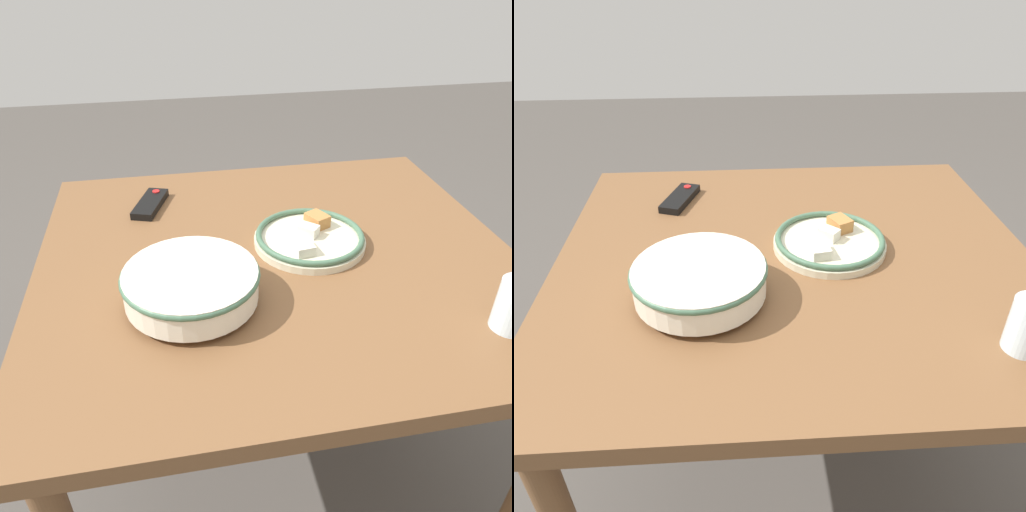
# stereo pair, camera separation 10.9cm
# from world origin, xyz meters

# --- Properties ---
(ground_plane) EXTENTS (8.00, 8.00, 0.00)m
(ground_plane) POSITION_xyz_m (0.00, 0.00, 0.00)
(ground_plane) COLOR #4C4742
(dining_table) EXTENTS (1.11, 1.01, 0.73)m
(dining_table) POSITION_xyz_m (0.00, 0.00, 0.65)
(dining_table) COLOR brown
(dining_table) RESTS_ON ground_plane
(noodle_bowl) EXTENTS (0.28, 0.28, 0.08)m
(noodle_bowl) POSITION_xyz_m (-0.21, -0.15, 0.78)
(noodle_bowl) COLOR silver
(noodle_bowl) RESTS_ON dining_table
(food_plate) EXTENTS (0.27, 0.27, 0.05)m
(food_plate) POSITION_xyz_m (0.08, 0.03, 0.75)
(food_plate) COLOR beige
(food_plate) RESTS_ON dining_table
(tv_remote) EXTENTS (0.10, 0.17, 0.02)m
(tv_remote) POSITION_xyz_m (-0.29, 0.29, 0.74)
(tv_remote) COLOR black
(tv_remote) RESTS_ON dining_table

